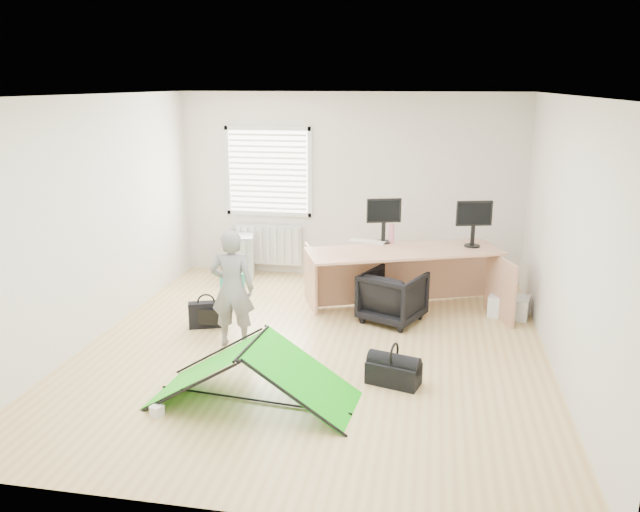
% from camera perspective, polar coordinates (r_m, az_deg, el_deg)
% --- Properties ---
extents(ground, '(5.50, 5.50, 0.00)m').
position_cam_1_polar(ground, '(6.91, -0.60, -8.49)').
color(ground, tan).
rests_on(ground, ground).
extents(back_wall, '(5.00, 0.02, 2.70)m').
position_cam_1_polar(back_wall, '(9.15, 2.66, 6.32)').
color(back_wall, silver).
rests_on(back_wall, ground).
extents(window, '(1.20, 0.06, 1.20)m').
position_cam_1_polar(window, '(9.31, -4.76, 7.69)').
color(window, silver).
rests_on(window, back_wall).
extents(radiator, '(1.00, 0.12, 0.60)m').
position_cam_1_polar(radiator, '(9.49, -4.67, 1.06)').
color(radiator, silver).
rests_on(radiator, back_wall).
extents(desk, '(2.51, 1.59, 0.82)m').
position_cam_1_polar(desk, '(7.90, 7.60, -2.33)').
color(desk, tan).
rests_on(desk, ground).
extents(filing_cabinet, '(0.53, 0.64, 0.65)m').
position_cam_1_polar(filing_cabinet, '(9.40, -7.32, 0.05)').
color(filing_cabinet, '#A9ACAF').
rests_on(filing_cabinet, ground).
extents(monitor_left, '(0.46, 0.22, 0.43)m').
position_cam_1_polar(monitor_left, '(8.08, 5.83, 2.70)').
color(monitor_left, black).
rests_on(monitor_left, desk).
extents(monitor_right, '(0.46, 0.21, 0.43)m').
position_cam_1_polar(monitor_right, '(8.07, 13.81, 2.33)').
color(monitor_right, black).
rests_on(monitor_right, desk).
extents(keyboard, '(0.50, 0.27, 0.02)m').
position_cam_1_polar(keyboard, '(8.11, 4.35, 1.32)').
color(keyboard, beige).
rests_on(keyboard, desk).
extents(thermos, '(0.08, 0.08, 0.25)m').
position_cam_1_polar(thermos, '(8.10, 6.55, 2.07)').
color(thermos, '#C87086').
rests_on(thermos, desk).
extents(office_chair, '(0.89, 0.90, 0.62)m').
position_cam_1_polar(office_chair, '(7.63, 6.65, -3.71)').
color(office_chair, black).
rests_on(office_chair, ground).
extents(person, '(0.51, 0.37, 1.32)m').
position_cam_1_polar(person, '(6.86, -8.02, -2.96)').
color(person, slate).
rests_on(person, ground).
extents(kite, '(1.93, 0.99, 0.58)m').
position_cam_1_polar(kite, '(5.77, -6.18, -10.56)').
color(kite, '#19C813').
rests_on(kite, ground).
extents(storage_crate, '(0.54, 0.44, 0.27)m').
position_cam_1_polar(storage_crate, '(8.14, 16.90, -4.40)').
color(storage_crate, white).
rests_on(storage_crate, ground).
extents(tote_bag, '(0.34, 0.22, 0.37)m').
position_cam_1_polar(tote_bag, '(8.44, -8.01, -2.77)').
color(tote_bag, teal).
rests_on(tote_bag, ground).
extents(laptop_bag, '(0.44, 0.26, 0.31)m').
position_cam_1_polar(laptop_bag, '(7.56, -10.32, -5.30)').
color(laptop_bag, black).
rests_on(laptop_bag, ground).
extents(white_box, '(0.13, 0.13, 0.10)m').
position_cam_1_polar(white_box, '(5.80, -14.69, -13.53)').
color(white_box, silver).
rests_on(white_box, ground).
extents(duffel_bag, '(0.56, 0.38, 0.22)m').
position_cam_1_polar(duffel_bag, '(6.17, 6.74, -10.59)').
color(duffel_bag, black).
rests_on(duffel_bag, ground).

